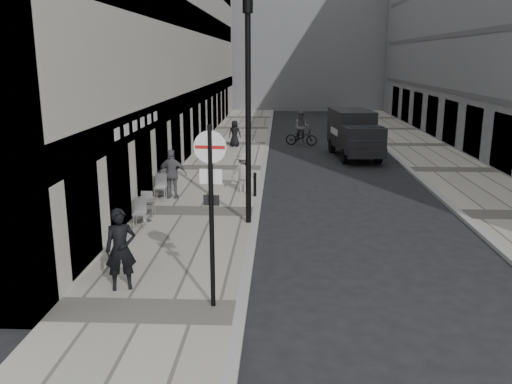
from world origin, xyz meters
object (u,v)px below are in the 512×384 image
lamppost (248,104)px  panel_van (354,131)px  walking_man (121,249)px  cyclist (301,132)px  sign_post (211,193)px

lamppost → panel_van: lamppost is taller
walking_man → panel_van: size_ratio=0.34×
walking_man → panel_van: panel_van is taller
walking_man → panel_van: bearing=49.4°
cyclist → panel_van: bearing=-43.8°
panel_van → cyclist: bearing=117.6°
panel_van → sign_post: bearing=-112.3°
panel_van → cyclist: (-2.68, 3.99, -0.59)m
walking_man → cyclist: size_ratio=0.90×
sign_post → panel_van: size_ratio=0.70×
lamppost → panel_van: size_ratio=1.24×
sign_post → cyclist: (2.71, 22.77, -1.78)m
sign_post → lamppost: bearing=90.8°
sign_post → cyclist: 23.00m
walking_man → lamppost: bearing=46.2°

